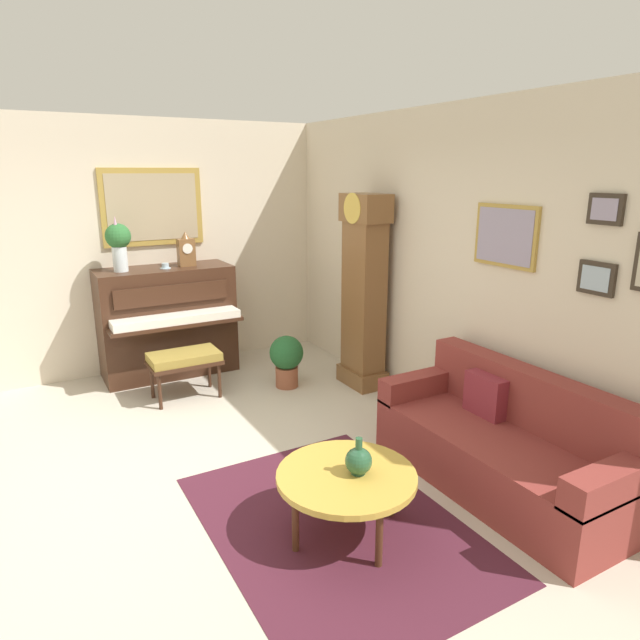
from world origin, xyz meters
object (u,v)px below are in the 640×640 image
object	(u,v)px
mantel_clock	(186,251)
teacup	(165,266)
couch	(504,446)
piano	(168,321)
flower_vase	(118,241)
potted_plant	(287,358)
grandfather_clock	(364,297)
coffee_table	(346,478)
green_jug	(359,461)
piano_bench	(184,360)

from	to	relation	value
mantel_clock	teacup	distance (m)	0.30
couch	mantel_clock	size ratio (longest dim) A/B	5.00
piano	flower_vase	size ratio (longest dim) A/B	2.48
flower_vase	piano	bearing A→B (deg)	90.24
potted_plant	grandfather_clock	bearing A→B (deg)	65.19
coffee_table	flower_vase	bearing A→B (deg)	-169.23
couch	flower_vase	world-z (taller)	flower_vase
couch	green_jug	world-z (taller)	couch
mantel_clock	teacup	world-z (taller)	mantel_clock
grandfather_clock	mantel_clock	size ratio (longest dim) A/B	5.34
grandfather_clock	potted_plant	xyz separation A→B (m)	(-0.34, -0.74, -0.64)
teacup	flower_vase	bearing A→B (deg)	-96.87
piano	coffee_table	xyz separation A→B (m)	(3.43, 0.21, -0.22)
grandfather_clock	couch	distance (m)	2.26
grandfather_clock	flower_vase	xyz separation A→B (m)	(-1.36, -2.16, 0.57)
grandfather_clock	coffee_table	xyz separation A→B (m)	(2.07, -1.50, -0.57)
couch	teacup	distance (m)	3.88
piano	mantel_clock	bearing A→B (deg)	89.48
piano	flower_vase	world-z (taller)	flower_vase
green_jug	potted_plant	bearing A→B (deg)	164.00
piano_bench	piano	bearing A→B (deg)	176.17
piano_bench	teacup	xyz separation A→B (m)	(-0.73, 0.06, 0.83)
coffee_table	mantel_clock	distance (m)	3.57
piano	teacup	distance (m)	0.63
flower_vase	potted_plant	xyz separation A→B (m)	(1.01, 1.42, -1.21)
grandfather_clock	teacup	bearing A→B (deg)	-127.34
teacup	green_jug	world-z (taller)	teacup
mantel_clock	flower_vase	xyz separation A→B (m)	(-0.00, -0.70, 0.14)
piano_bench	mantel_clock	world-z (taller)	mantel_clock
piano	green_jug	size ratio (longest dim) A/B	6.00
grandfather_clock	potted_plant	world-z (taller)	grandfather_clock
grandfather_clock	couch	bearing A→B (deg)	-5.44
couch	coffee_table	bearing A→B (deg)	-93.89
grandfather_clock	green_jug	bearing A→B (deg)	-34.37
green_jug	potted_plant	distance (m)	2.55
grandfather_clock	teacup	xyz separation A→B (m)	(-1.30, -1.71, 0.28)
couch	coffee_table	world-z (taller)	couch
teacup	mantel_clock	bearing A→B (deg)	101.95
piano	potted_plant	distance (m)	1.44
coffee_table	green_jug	world-z (taller)	green_jug
teacup	couch	bearing A→B (deg)	23.45
couch	mantel_clock	xyz separation A→B (m)	(-3.51, -1.25, 1.07)
green_jug	teacup	bearing A→B (deg)	-175.54
piano_bench	potted_plant	distance (m)	1.05
couch	piano	bearing A→B (deg)	-156.81
piano	piano_bench	world-z (taller)	piano
piano_bench	green_jug	size ratio (longest dim) A/B	2.92
grandfather_clock	green_jug	size ratio (longest dim) A/B	8.46
potted_plant	mantel_clock	bearing A→B (deg)	-144.82
coffee_table	teacup	size ratio (longest dim) A/B	7.59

